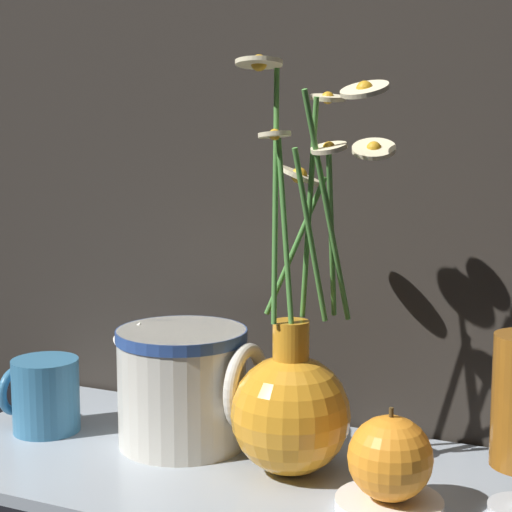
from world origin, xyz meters
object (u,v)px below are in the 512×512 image
Objects in this scene: vase_with_flowers at (292,398)px; yellow_mug at (43,395)px; orange_fruit at (390,458)px; ceramic_pitcher at (184,381)px.

yellow_mug is (-0.29, -0.01, -0.03)m from vase_with_flowers.
yellow_mug is 1.01× the size of orange_fruit.
vase_with_flowers is at bearing 158.96° from orange_fruit.
ceramic_pitcher reaches higher than orange_fruit.
orange_fruit reaches higher than yellow_mug.
orange_fruit is (0.40, -0.04, 0.01)m from yellow_mug.
orange_fruit is at bearing -5.05° from yellow_mug.
yellow_mug is 0.16m from ceramic_pitcher.
vase_with_flowers is 2.44× the size of ceramic_pitcher.
vase_with_flowers reaches higher than yellow_mug.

